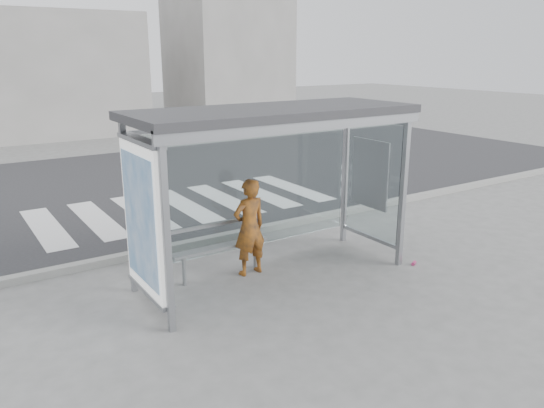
{
  "coord_description": "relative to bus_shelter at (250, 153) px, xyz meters",
  "views": [
    {
      "loc": [
        -4.21,
        -6.39,
        3.37
      ],
      "look_at": [
        0.09,
        0.2,
        1.12
      ],
      "focal_mm": 35.0,
      "sensor_mm": 36.0,
      "label": 1
    }
  ],
  "objects": [
    {
      "name": "bus_shelter",
      "position": [
        0.0,
        0.0,
        0.0
      ],
      "size": [
        4.25,
        1.65,
        2.62
      ],
      "color": "gray",
      "rests_on": "ground"
    },
    {
      "name": "person",
      "position": [
        0.13,
        0.27,
        -1.21
      ],
      "size": [
        0.58,
        0.4,
        1.54
      ],
      "primitive_type": "imported",
      "rotation": [
        0.0,
        0.0,
        3.2
      ],
      "color": "red",
      "rests_on": "ground"
    },
    {
      "name": "curb",
      "position": [
        0.37,
        1.89,
        -1.92
      ],
      "size": [
        30.0,
        0.18,
        0.12
      ],
      "primitive_type": "cube",
      "color": "gray",
      "rests_on": "ground"
    },
    {
      "name": "building_right",
      "position": [
        9.37,
        17.94,
        1.52
      ],
      "size": [
        5.0,
        5.0,
        7.0
      ],
      "primitive_type": "cube",
      "color": "gray",
      "rests_on": "ground"
    },
    {
      "name": "road",
      "position": [
        0.37,
        6.94,
        -1.98
      ],
      "size": [
        30.0,
        10.0,
        0.01
      ],
      "primitive_type": "cube",
      "color": "#272729",
      "rests_on": "ground"
    },
    {
      "name": "bench",
      "position": [
        -0.31,
        0.44,
        -1.49
      ],
      "size": [
        1.6,
        0.31,
        0.83
      ],
      "color": "slate",
      "rests_on": "ground"
    },
    {
      "name": "ground",
      "position": [
        0.37,
        -0.06,
        -1.98
      ],
      "size": [
        80.0,
        80.0,
        0.0
      ],
      "primitive_type": "plane",
      "color": "slate",
      "rests_on": "ground"
    },
    {
      "name": "building_center",
      "position": [
        0.37,
        17.94,
        0.52
      ],
      "size": [
        8.0,
        5.0,
        5.0
      ],
      "primitive_type": "cube",
      "color": "gray",
      "rests_on": "ground"
    },
    {
      "name": "soda_can",
      "position": [
        2.57,
        -0.92,
        -1.95
      ],
      "size": [
        0.12,
        0.1,
        0.06
      ],
      "primitive_type": "cylinder",
      "rotation": [
        0.0,
        1.57,
        0.46
      ],
      "color": "#D53E7B",
      "rests_on": "ground"
    },
    {
      "name": "crosswalk",
      "position": [
        0.87,
        4.44,
        -1.98
      ],
      "size": [
        6.55,
        3.0,
        0.0
      ],
      "color": "silver",
      "rests_on": "ground"
    }
  ]
}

